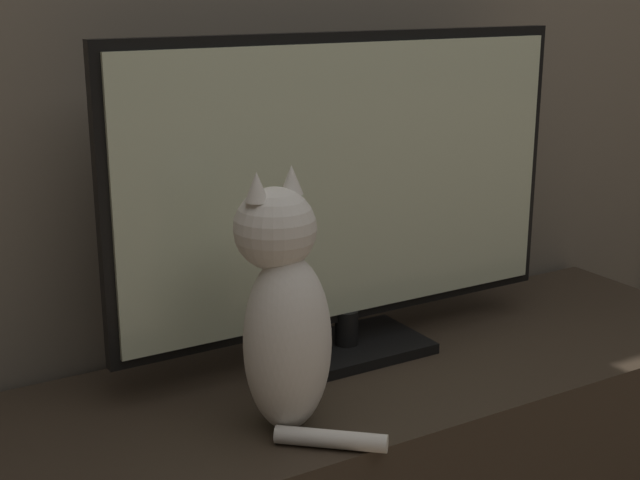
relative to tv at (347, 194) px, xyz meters
The scene contains 2 objects.
tv is the anchor object (origin of this frame).
cat 0.33m from the tv, 140.49° to the right, with size 0.18×0.26×0.41m.
Camera 1 is at (-0.83, -0.30, 1.17)m, focal length 50.00 mm.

